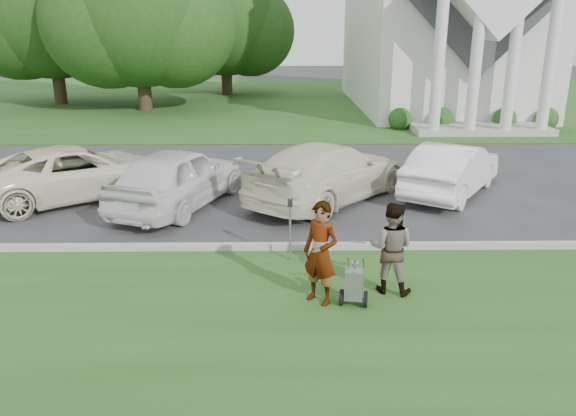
{
  "coord_description": "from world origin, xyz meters",
  "views": [
    {
      "loc": [
        -0.18,
        -10.85,
        4.68
      ],
      "look_at": [
        -0.03,
        0.0,
        1.14
      ],
      "focal_mm": 35.0,
      "sensor_mm": 36.0,
      "label": 1
    }
  ],
  "objects_px": {
    "tree_far": "(49,8)",
    "car_c": "(328,172)",
    "car_b": "(178,177)",
    "car_a": "(77,172)",
    "striping_cart": "(354,285)",
    "tree_back": "(225,25)",
    "person_left": "(321,254)",
    "person_right": "(391,249)",
    "tree_left": "(139,17)",
    "car_d": "(452,169)",
    "church": "(441,2)",
    "parking_meter_near": "(290,221)"
  },
  "relations": [
    {
      "from": "tree_back",
      "to": "car_a",
      "type": "bearing_deg",
      "value": -94.33
    },
    {
      "from": "striping_cart",
      "to": "person_right",
      "type": "relative_size",
      "value": 0.6
    },
    {
      "from": "tree_far",
      "to": "car_d",
      "type": "distance_m",
      "value": 28.01
    },
    {
      "from": "church",
      "to": "striping_cart",
      "type": "relative_size",
      "value": 23.71
    },
    {
      "from": "tree_left",
      "to": "car_c",
      "type": "relative_size",
      "value": 1.9
    },
    {
      "from": "striping_cart",
      "to": "car_a",
      "type": "bearing_deg",
      "value": 147.31
    },
    {
      "from": "person_left",
      "to": "car_b",
      "type": "xyz_separation_m",
      "value": [
        -3.44,
        5.58,
        -0.1
      ]
    },
    {
      "from": "parking_meter_near",
      "to": "car_b",
      "type": "relative_size",
      "value": 0.28
    },
    {
      "from": "tree_far",
      "to": "person_right",
      "type": "height_order",
      "value": "tree_far"
    },
    {
      "from": "striping_cart",
      "to": "car_b",
      "type": "xyz_separation_m",
      "value": [
        -4.02,
        5.71,
        0.44
      ]
    },
    {
      "from": "tree_far",
      "to": "person_right",
      "type": "xyz_separation_m",
      "value": [
        15.82,
        -26.48,
        -4.84
      ]
    },
    {
      "from": "church",
      "to": "person_left",
      "type": "distance_m",
      "value": 26.88
    },
    {
      "from": "person_right",
      "to": "car_d",
      "type": "bearing_deg",
      "value": -95.19
    },
    {
      "from": "church",
      "to": "parking_meter_near",
      "type": "height_order",
      "value": "church"
    },
    {
      "from": "tree_back",
      "to": "car_c",
      "type": "height_order",
      "value": "tree_back"
    },
    {
      "from": "striping_cart",
      "to": "car_c",
      "type": "height_order",
      "value": "car_c"
    },
    {
      "from": "car_c",
      "to": "parking_meter_near",
      "type": "bearing_deg",
      "value": 115.12
    },
    {
      "from": "tree_back",
      "to": "person_left",
      "type": "distance_m",
      "value": 32.42
    },
    {
      "from": "person_right",
      "to": "car_d",
      "type": "height_order",
      "value": "person_right"
    },
    {
      "from": "person_right",
      "to": "car_d",
      "type": "relative_size",
      "value": 0.38
    },
    {
      "from": "church",
      "to": "car_d",
      "type": "distance_m",
      "value": 19.51
    },
    {
      "from": "tree_far",
      "to": "church",
      "type": "bearing_deg",
      "value": -4.66
    },
    {
      "from": "striping_cart",
      "to": "parking_meter_near",
      "type": "bearing_deg",
      "value": 128.84
    },
    {
      "from": "tree_far",
      "to": "car_b",
      "type": "height_order",
      "value": "tree_far"
    },
    {
      "from": "tree_left",
      "to": "car_b",
      "type": "bearing_deg",
      "value": -74.5
    },
    {
      "from": "tree_far",
      "to": "person_right",
      "type": "bearing_deg",
      "value": -59.15
    },
    {
      "from": "church",
      "to": "tree_back",
      "type": "bearing_deg",
      "value": 152.15
    },
    {
      "from": "person_left",
      "to": "person_right",
      "type": "height_order",
      "value": "person_left"
    },
    {
      "from": "tree_left",
      "to": "tree_far",
      "type": "bearing_deg",
      "value": 153.44
    },
    {
      "from": "person_left",
      "to": "church",
      "type": "bearing_deg",
      "value": 109.78
    },
    {
      "from": "person_left",
      "to": "car_d",
      "type": "bearing_deg",
      "value": 96.07
    },
    {
      "from": "car_b",
      "to": "car_a",
      "type": "bearing_deg",
      "value": 3.61
    },
    {
      "from": "tree_left",
      "to": "person_right",
      "type": "bearing_deg",
      "value": -67.31
    },
    {
      "from": "car_a",
      "to": "striping_cart",
      "type": "bearing_deg",
      "value": -169.67
    },
    {
      "from": "church",
      "to": "car_b",
      "type": "xyz_separation_m",
      "value": [
        -11.94,
        -19.43,
        -5.12
      ]
    },
    {
      "from": "church",
      "to": "person_left",
      "type": "bearing_deg",
      "value": -108.77
    },
    {
      "from": "tree_back",
      "to": "person_left",
      "type": "relative_size",
      "value": 5.21
    },
    {
      "from": "person_right",
      "to": "church",
      "type": "bearing_deg",
      "value": -86.32
    },
    {
      "from": "person_left",
      "to": "person_right",
      "type": "xyz_separation_m",
      "value": [
        1.3,
        0.4,
        -0.07
      ]
    },
    {
      "from": "tree_far",
      "to": "car_c",
      "type": "xyz_separation_m",
      "value": [
        15.14,
        -20.76,
        -4.88
      ]
    },
    {
      "from": "car_d",
      "to": "person_left",
      "type": "bearing_deg",
      "value": 91.22
    },
    {
      "from": "tree_left",
      "to": "person_right",
      "type": "distance_m",
      "value": 25.8
    },
    {
      "from": "tree_far",
      "to": "person_left",
      "type": "xyz_separation_m",
      "value": [
        14.52,
        -26.88,
        -4.77
      ]
    },
    {
      "from": "car_a",
      "to": "car_c",
      "type": "height_order",
      "value": "car_c"
    },
    {
      "from": "church",
      "to": "tree_back",
      "type": "relative_size",
      "value": 2.51
    },
    {
      "from": "person_left",
      "to": "car_c",
      "type": "xyz_separation_m",
      "value": [
        0.63,
        6.12,
        -0.11
      ]
    },
    {
      "from": "person_right",
      "to": "parking_meter_near",
      "type": "xyz_separation_m",
      "value": [
        -1.79,
        1.46,
        0.02
      ]
    },
    {
      "from": "car_b",
      "to": "tree_far",
      "type": "bearing_deg",
      "value": -42.43
    },
    {
      "from": "church",
      "to": "car_a",
      "type": "xyz_separation_m",
      "value": [
        -14.94,
        -18.54,
        -5.2
      ]
    },
    {
      "from": "person_right",
      "to": "car_c",
      "type": "relative_size",
      "value": 0.3
    }
  ]
}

